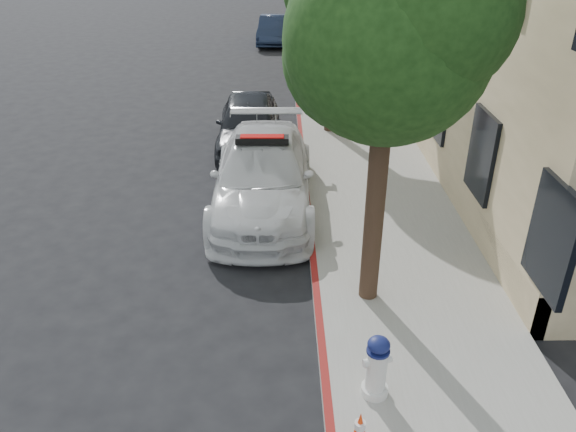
% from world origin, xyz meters
% --- Properties ---
extents(ground, '(120.00, 120.00, 0.00)m').
position_xyz_m(ground, '(0.00, 0.00, 0.00)').
color(ground, black).
rests_on(ground, ground).
extents(sidewalk, '(3.20, 50.00, 0.15)m').
position_xyz_m(sidewalk, '(3.60, 10.00, 0.07)').
color(sidewalk, gray).
rests_on(sidewalk, ground).
extents(curb_strip, '(0.12, 50.00, 0.15)m').
position_xyz_m(curb_strip, '(2.06, 10.00, 0.07)').
color(curb_strip, maroon).
rests_on(curb_strip, ground).
extents(tree_near, '(2.92, 2.82, 5.62)m').
position_xyz_m(tree_near, '(2.93, -2.01, 4.27)').
color(tree_near, black).
rests_on(tree_near, sidewalk).
extents(police_car, '(2.19, 5.22, 1.66)m').
position_xyz_m(police_car, '(1.10, 1.45, 0.76)').
color(police_car, silver).
rests_on(police_car, ground).
extents(parked_car_mid, '(1.72, 4.18, 1.42)m').
position_xyz_m(parked_car_mid, '(0.64, 5.00, 0.71)').
color(parked_car_mid, black).
rests_on(parked_car_mid, ground).
extents(parked_car_far, '(1.64, 3.99, 1.29)m').
position_xyz_m(parked_car_far, '(1.20, 19.00, 0.64)').
color(parked_car_far, '#161F37').
rests_on(parked_car_far, ground).
extents(fire_hydrant, '(0.39, 0.36, 0.92)m').
position_xyz_m(fire_hydrant, '(2.68, -4.16, 0.60)').
color(fire_hydrant, silver).
rests_on(fire_hydrant, sidewalk).
extents(traffic_cone, '(0.39, 0.39, 0.61)m').
position_xyz_m(traffic_cone, '(2.36, -5.04, 0.45)').
color(traffic_cone, black).
rests_on(traffic_cone, sidewalk).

